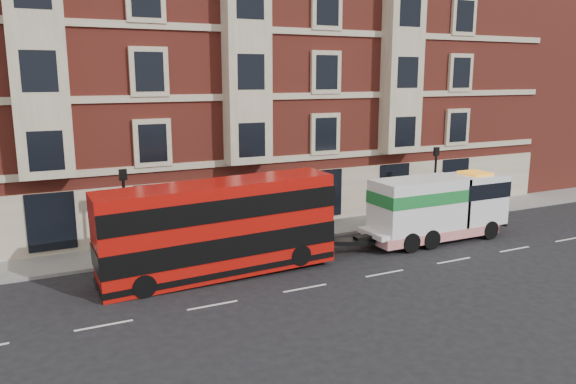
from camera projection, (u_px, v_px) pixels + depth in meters
The scene contains 8 objects.
ground at pixel (305, 288), 23.16m from camera, with size 120.00×120.00×0.00m, color black.
sidewalk at pixel (239, 240), 29.74m from camera, with size 90.00×3.00×0.15m, color slate.
victorian_terrace at pixel (199, 52), 34.51m from camera, with size 45.00×12.00×20.40m.
filler_east at pixel (562, 66), 47.40m from camera, with size 18.00×10.00×19.00m.
lamp_post_west at pixel (125, 209), 25.47m from camera, with size 0.35×0.15×4.35m.
lamp_post_east at pixel (435, 178), 33.26m from camera, with size 0.35×0.15×4.35m.
double_decker_bus at pixel (218, 227), 24.19m from camera, with size 10.29×2.36×4.16m.
tow_truck at pixel (436, 207), 29.48m from camera, with size 8.23×2.43×3.43m.
Camera 1 is at (-10.30, -19.31, 8.60)m, focal length 35.00 mm.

